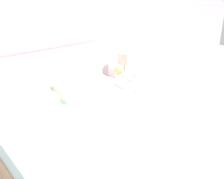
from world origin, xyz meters
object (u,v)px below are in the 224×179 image
flower_vase (118,72)px  teacup (132,79)px  bed (95,148)px  alarm_clock (136,76)px  table_lamp (124,60)px  nightstand (125,96)px

flower_vase → teacup: (0.14, -0.12, -0.11)m
bed → teacup: bearing=31.2°
bed → alarm_clock: 1.45m
table_lamp → alarm_clock: bearing=-61.0°
nightstand → table_lamp: 0.52m
flower_vase → teacup: size_ratio=1.89×
table_lamp → flower_vase: table_lamp is taller
table_lamp → bed: bearing=-142.6°
nightstand → flower_vase: (-0.13, 0.00, 0.39)m
nightstand → flower_vase: 0.41m
alarm_clock → flower_vase: bearing=165.0°
table_lamp → alarm_clock: 0.28m
bed → teacup: 1.32m
flower_vase → alarm_clock: (0.27, -0.07, -0.10)m
bed → alarm_clock: (1.23, 0.72, 0.27)m
nightstand → teacup: teacup is taller
bed → flower_vase: bed is taller
nightstand → teacup: size_ratio=4.50×
nightstand → teacup: (0.01, -0.12, 0.28)m
bed → alarm_clock: size_ratio=24.45×
bed → nightstand: bed is taller
nightstand → bed: bearing=-144.2°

